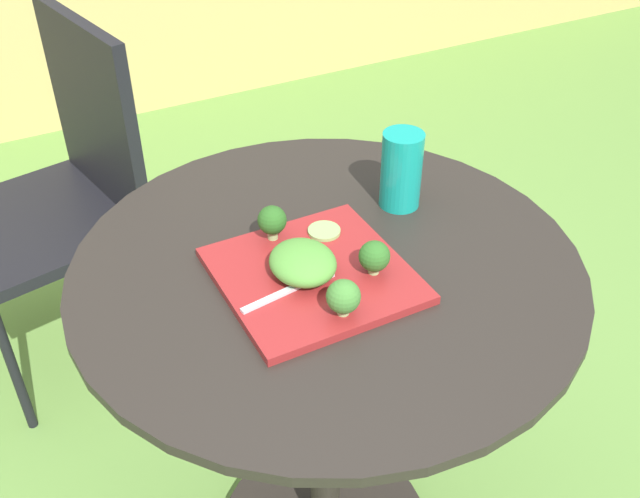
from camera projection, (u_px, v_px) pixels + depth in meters
patio_table at (326, 395)px, 1.33m from camera, size 0.80×0.80×0.75m
patio_chair at (62, 180)px, 1.77m from camera, size 0.52×0.52×0.90m
salad_plate at (313, 275)px, 1.11m from camera, size 0.27×0.27×0.01m
drinking_glass at (401, 174)px, 1.24m from camera, size 0.07×0.07×0.14m
fork at (296, 287)px, 1.07m from camera, size 0.15×0.04×0.00m
lettuce_mound at (303, 262)px, 1.08m from camera, size 0.10×0.11×0.04m
broccoli_floret_0 at (374, 256)px, 1.08m from camera, size 0.05×0.05×0.05m
broccoli_floret_1 at (343, 297)px, 1.01m from camera, size 0.05×0.05×0.06m
broccoli_floret_2 at (272, 221)px, 1.15m from camera, size 0.05×0.05×0.06m
cucumber_slice_0 at (324, 231)px, 1.18m from camera, size 0.05×0.05×0.01m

